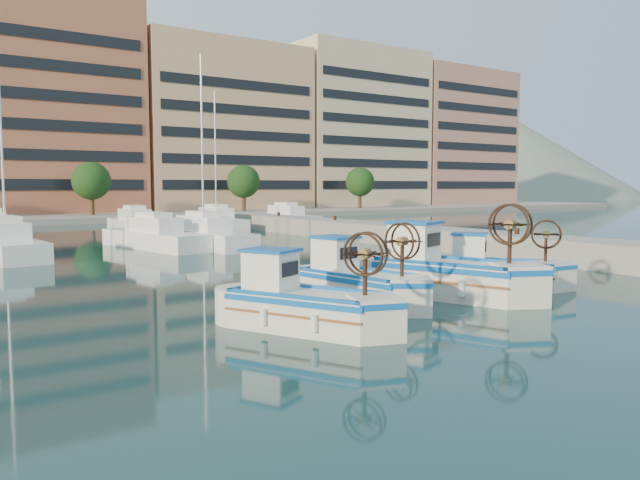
# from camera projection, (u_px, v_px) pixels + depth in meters

# --- Properties ---
(ground) EXTENTS (300.00, 300.00, 0.00)m
(ground) POSITION_uv_depth(u_px,v_px,m) (408.00, 302.00, 19.88)
(ground) COLOR #1B4448
(ground) RESTS_ON ground
(quay) EXTENTS (3.00, 60.00, 1.20)m
(quay) POSITION_uv_depth(u_px,v_px,m) (486.00, 243.00, 33.72)
(quay) COLOR gray
(quay) RESTS_ON ground
(waterfront) EXTENTS (180.00, 40.00, 25.60)m
(waterfront) POSITION_uv_depth(u_px,v_px,m) (108.00, 126.00, 77.53)
(waterfront) COLOR gray
(waterfront) RESTS_ON ground
(hill_east) EXTENTS (160.00, 160.00, 50.00)m
(hill_east) POSITION_uv_depth(u_px,v_px,m) (504.00, 198.00, 189.15)
(hill_east) COLOR slate
(hill_east) RESTS_ON ground
(yacht_marina) EXTENTS (36.37, 23.88, 11.50)m
(yacht_marina) POSITION_uv_depth(u_px,v_px,m) (91.00, 234.00, 41.03)
(yacht_marina) COLOR white
(yacht_marina) RESTS_ON ground
(fishing_boat_a) EXTENTS (3.26, 4.30, 2.59)m
(fishing_boat_a) POSITION_uv_depth(u_px,v_px,m) (302.00, 302.00, 15.97)
(fishing_boat_a) COLOR silver
(fishing_boat_a) RESTS_ON ground
(fishing_boat_b) EXTENTS (2.29, 4.33, 2.64)m
(fishing_boat_b) POSITION_uv_depth(u_px,v_px,m) (357.00, 281.00, 19.43)
(fishing_boat_b) COLOR silver
(fishing_boat_b) RESTS_ON ground
(fishing_boat_c) EXTENTS (3.50, 5.21, 3.15)m
(fishing_boat_c) POSITION_uv_depth(u_px,v_px,m) (445.00, 271.00, 20.74)
(fishing_boat_c) COLOR silver
(fishing_boat_c) RESTS_ON ground
(fishing_boat_d) EXTENTS (3.63, 4.00, 2.49)m
(fishing_boat_d) POSITION_uv_depth(u_px,v_px,m) (495.00, 269.00, 22.63)
(fishing_boat_d) COLOR silver
(fishing_boat_d) RESTS_ON ground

